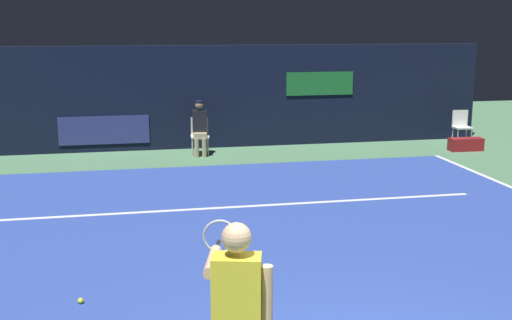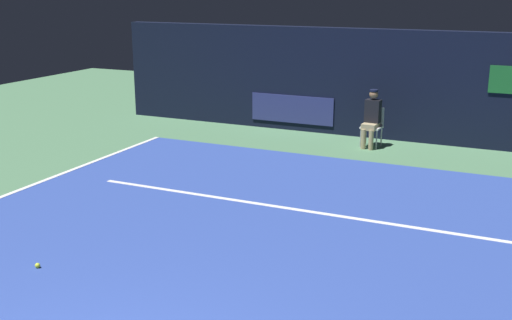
{
  "view_description": "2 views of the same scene",
  "coord_description": "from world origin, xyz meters",
  "px_view_note": "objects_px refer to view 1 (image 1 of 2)",
  "views": [
    {
      "loc": [
        -2.0,
        -4.47,
        3.12
      ],
      "look_at": [
        0.07,
        5.74,
        0.9
      ],
      "focal_mm": 44.86,
      "sensor_mm": 36.0,
      "label": 1
    },
    {
      "loc": [
        3.19,
        -3.21,
        3.61
      ],
      "look_at": [
        -0.67,
        5.2,
        1.04
      ],
      "focal_mm": 44.55,
      "sensor_mm": 36.0,
      "label": 2
    }
  ],
  "objects_px": {
    "tennis_player": "(237,317)",
    "courtside_chair_near": "(461,125)",
    "line_judge_on_chair": "(200,127)",
    "tennis_ball": "(81,301)",
    "equipment_bag": "(466,144)"
  },
  "relations": [
    {
      "from": "tennis_ball",
      "to": "equipment_bag",
      "type": "relative_size",
      "value": 0.08
    },
    {
      "from": "tennis_player",
      "to": "line_judge_on_chair",
      "type": "bearing_deg",
      "value": 84.93
    },
    {
      "from": "tennis_player",
      "to": "courtside_chair_near",
      "type": "xyz_separation_m",
      "value": [
        7.95,
        11.01,
        -0.49
      ]
    },
    {
      "from": "courtside_chair_near",
      "to": "tennis_ball",
      "type": "bearing_deg",
      "value": -138.13
    },
    {
      "from": "tennis_player",
      "to": "courtside_chair_near",
      "type": "bearing_deg",
      "value": 54.17
    },
    {
      "from": "tennis_player",
      "to": "tennis_ball",
      "type": "relative_size",
      "value": 25.44
    },
    {
      "from": "equipment_bag",
      "to": "tennis_ball",
      "type": "bearing_deg",
      "value": -138.45
    },
    {
      "from": "tennis_ball",
      "to": "equipment_bag",
      "type": "height_order",
      "value": "equipment_bag"
    },
    {
      "from": "line_judge_on_chair",
      "to": "courtside_chair_near",
      "type": "distance_m",
      "value": 6.99
    },
    {
      "from": "line_judge_on_chair",
      "to": "courtside_chair_near",
      "type": "relative_size",
      "value": 1.5
    },
    {
      "from": "tennis_ball",
      "to": "equipment_bag",
      "type": "bearing_deg",
      "value": 39.67
    },
    {
      "from": "tennis_player",
      "to": "courtside_chair_near",
      "type": "height_order",
      "value": "tennis_player"
    },
    {
      "from": "courtside_chair_near",
      "to": "line_judge_on_chair",
      "type": "bearing_deg",
      "value": -178.66
    },
    {
      "from": "courtside_chair_near",
      "to": "tennis_ball",
      "type": "relative_size",
      "value": 12.94
    },
    {
      "from": "line_judge_on_chair",
      "to": "tennis_ball",
      "type": "bearing_deg",
      "value": -105.77
    }
  ]
}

